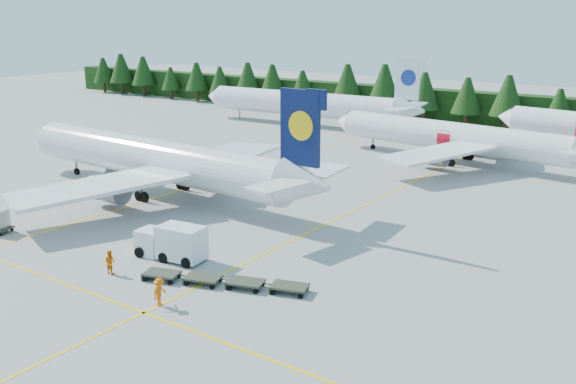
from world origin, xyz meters
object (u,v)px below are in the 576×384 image
Objects in this scene: airliner_navy at (147,158)px; airstairs at (108,179)px; service_truck at (171,242)px; airliner_red at (446,136)px.

airliner_navy reaches higher than airstairs.
service_truck is (16.82, -13.26, -2.46)m from airliner_navy.
service_truck is (-4.29, -47.96, -1.98)m from airliner_red.
airliner_navy is 6.36m from airstairs.
airliner_navy is 21.56m from service_truck.
airliner_red is 6.26× the size of service_truck.
airliner_red reaches higher than airstairs.
service_truck is at bearing -88.01° from airliner_red.
airliner_navy is 40.62m from airliner_red.
service_truck is (22.31, -12.19, 0.55)m from airstairs.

